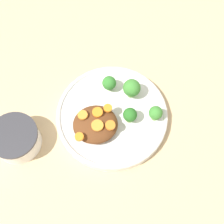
# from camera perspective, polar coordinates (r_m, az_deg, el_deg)

# --- Properties ---
(ground_plane) EXTENTS (4.00, 4.00, 0.00)m
(ground_plane) POSITION_cam_1_polar(r_m,az_deg,el_deg) (0.77, 0.00, -1.12)
(ground_plane) COLOR tan
(plate) EXTENTS (0.27, 0.27, 0.03)m
(plate) POSITION_cam_1_polar(r_m,az_deg,el_deg) (0.76, 0.00, -0.69)
(plate) COLOR silver
(plate) RESTS_ON ground_plane
(dip_bowl) EXTENTS (0.11, 0.11, 0.06)m
(dip_bowl) POSITION_cam_1_polar(r_m,az_deg,el_deg) (0.75, -17.22, -4.61)
(dip_bowl) COLOR white
(dip_bowl) RESTS_ON ground_plane
(stew_mound) EXTENTS (0.10, 0.10, 0.04)m
(stew_mound) POSITION_cam_1_polar(r_m,az_deg,el_deg) (0.72, -3.06, -2.27)
(stew_mound) COLOR #5B3319
(stew_mound) RESTS_ON plate
(broccoli_floret_0) EXTENTS (0.04, 0.04, 0.06)m
(broccoli_floret_0) POSITION_cam_1_polar(r_m,az_deg,el_deg) (0.75, 3.62, 4.35)
(broccoli_floret_0) COLOR #759E51
(broccoli_floret_0) RESTS_ON plate
(broccoli_floret_1) EXTENTS (0.03, 0.03, 0.05)m
(broccoli_floret_1) POSITION_cam_1_polar(r_m,az_deg,el_deg) (0.76, -0.75, 5.26)
(broccoli_floret_1) COLOR #7FA85B
(broccoli_floret_1) RESTS_ON plate
(broccoli_floret_2) EXTENTS (0.03, 0.03, 0.05)m
(broccoli_floret_2) POSITION_cam_1_polar(r_m,az_deg,el_deg) (0.72, 3.30, -0.59)
(broccoli_floret_2) COLOR #759E51
(broccoli_floret_2) RESTS_ON plate
(broccoli_floret_3) EXTENTS (0.03, 0.03, 0.04)m
(broccoli_floret_3) POSITION_cam_1_polar(r_m,az_deg,el_deg) (0.73, 7.98, -0.22)
(broccoli_floret_3) COLOR #759E51
(broccoli_floret_3) RESTS_ON plate
(carrot_slice_0) EXTENTS (0.02, 0.02, 0.01)m
(carrot_slice_0) POSITION_cam_1_polar(r_m,az_deg,el_deg) (0.71, -5.38, -0.57)
(carrot_slice_0) COLOR orange
(carrot_slice_0) RESTS_ON stew_mound
(carrot_slice_1) EXTENTS (0.03, 0.03, 0.00)m
(carrot_slice_1) POSITION_cam_1_polar(r_m,az_deg,el_deg) (0.70, -2.69, -2.47)
(carrot_slice_1) COLOR orange
(carrot_slice_1) RESTS_ON stew_mound
(carrot_slice_2) EXTENTS (0.02, 0.02, 0.01)m
(carrot_slice_2) POSITION_cam_1_polar(r_m,az_deg,el_deg) (0.69, -6.01, -4.53)
(carrot_slice_2) COLOR orange
(carrot_slice_2) RESTS_ON stew_mound
(carrot_slice_3) EXTENTS (0.02, 0.02, 0.01)m
(carrot_slice_3) POSITION_cam_1_polar(r_m,az_deg,el_deg) (0.71, -2.67, -0.07)
(carrot_slice_3) COLOR orange
(carrot_slice_3) RESTS_ON stew_mound
(carrot_slice_4) EXTENTS (0.02, 0.02, 0.01)m
(carrot_slice_4) POSITION_cam_1_polar(r_m,az_deg,el_deg) (0.70, -0.31, -2.45)
(carrot_slice_4) COLOR orange
(carrot_slice_4) RESTS_ON stew_mound
(carrot_slice_5) EXTENTS (0.02, 0.02, 0.01)m
(carrot_slice_5) POSITION_cam_1_polar(r_m,az_deg,el_deg) (0.72, -0.79, 1.05)
(carrot_slice_5) COLOR orange
(carrot_slice_5) RESTS_ON stew_mound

